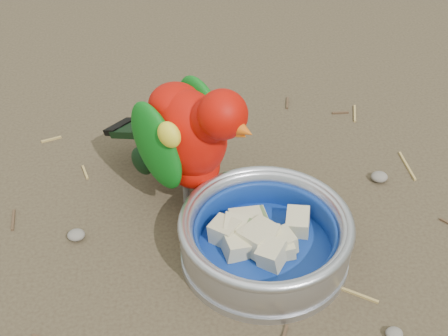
{
  "coord_description": "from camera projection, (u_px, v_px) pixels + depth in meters",
  "views": [
    {
      "loc": [
        -0.08,
        -0.43,
        0.56
      ],
      "look_at": [
        -0.01,
        0.15,
        0.08
      ],
      "focal_mm": 50.0,
      "sensor_mm": 36.0,
      "label": 1
    }
  ],
  "objects": [
    {
      "name": "ground",
      "position": [
        250.0,
        310.0,
        0.69
      ],
      "size": [
        60.0,
        60.0,
        0.0
      ],
      "primitive_type": "plane",
      "color": "#443826"
    },
    {
      "name": "food_bowl",
      "position": [
        264.0,
        252.0,
        0.75
      ],
      "size": [
        0.2,
        0.2,
        0.02
      ],
      "primitive_type": "cylinder",
      "color": "#B2B2BA",
      "rests_on": "ground"
    },
    {
      "name": "bowl_wall",
      "position": [
        265.0,
        234.0,
        0.73
      ],
      "size": [
        0.2,
        0.2,
        0.04
      ],
      "primitive_type": null,
      "color": "#B2B2BA",
      "rests_on": "food_bowl"
    },
    {
      "name": "fruit_wedges",
      "position": [
        265.0,
        239.0,
        0.73
      ],
      "size": [
        0.12,
        0.12,
        0.03
      ],
      "primitive_type": null,
      "color": "beige",
      "rests_on": "food_bowl"
    },
    {
      "name": "lory_parrot",
      "position": [
        189.0,
        144.0,
        0.77
      ],
      "size": [
        0.23,
        0.24,
        0.18
      ],
      "primitive_type": null,
      "rotation": [
        0.0,
        0.0,
        -2.44
      ],
      "color": "#B30B02",
      "rests_on": "ground"
    },
    {
      "name": "ground_debris",
      "position": [
        277.0,
        253.0,
        0.75
      ],
      "size": [
        0.9,
        0.8,
        0.01
      ],
      "primitive_type": null,
      "color": "#A88A48",
      "rests_on": "ground"
    }
  ]
}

